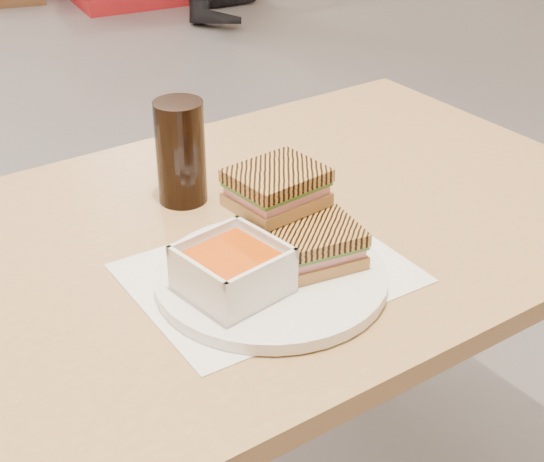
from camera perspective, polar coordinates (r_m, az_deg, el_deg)
main_table at (r=1.16m, az=-3.19°, el=-5.13°), size 1.22×0.74×0.75m
tray_liner at (r=1.02m, az=-0.23°, el=-2.99°), size 0.35×0.28×0.00m
plate at (r=0.99m, az=-0.07°, el=-3.31°), size 0.29×0.29×0.02m
soup_bowl at (r=0.94m, az=-2.79°, el=-2.84°), size 0.12×0.12×0.06m
panini_lower at (r=1.00m, az=2.99°, el=-0.96°), size 0.12×0.11×0.05m
panini_upper at (r=1.02m, az=0.33°, el=3.09°), size 0.12×0.10×0.05m
cola_glass at (r=1.16m, az=-6.45°, el=5.53°), size 0.07×0.07×0.15m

